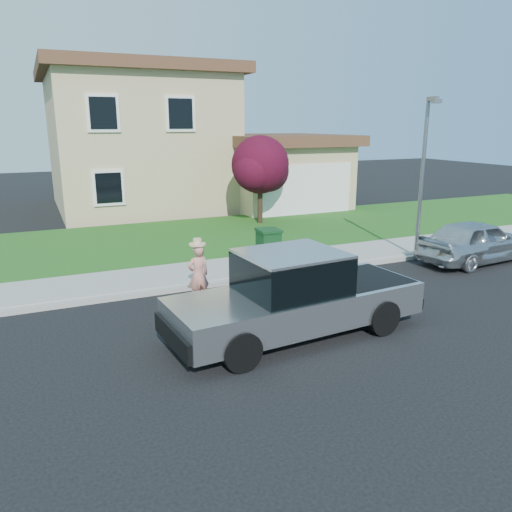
{
  "coord_description": "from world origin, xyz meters",
  "views": [
    {
      "loc": [
        -5.15,
        -9.07,
        4.2
      ],
      "look_at": [
        -0.53,
        1.19,
        1.2
      ],
      "focal_mm": 35.0,
      "sensor_mm": 36.0,
      "label": 1
    }
  ],
  "objects_px": {
    "woman": "(198,274)",
    "sedan": "(477,241)",
    "trash_bin": "(268,246)",
    "pickup_truck": "(295,297)",
    "street_lamp": "(423,171)",
    "ornamental_tree": "(261,167)"
  },
  "relations": [
    {
      "from": "pickup_truck",
      "to": "woman",
      "type": "distance_m",
      "value": 2.77
    },
    {
      "from": "woman",
      "to": "ornamental_tree",
      "type": "relative_size",
      "value": 0.45
    },
    {
      "from": "woman",
      "to": "sedan",
      "type": "height_order",
      "value": "woman"
    },
    {
      "from": "sedan",
      "to": "street_lamp",
      "type": "height_order",
      "value": "street_lamp"
    },
    {
      "from": "sedan",
      "to": "ornamental_tree",
      "type": "distance_m",
      "value": 9.07
    },
    {
      "from": "pickup_truck",
      "to": "street_lamp",
      "type": "distance_m",
      "value": 7.39
    },
    {
      "from": "trash_bin",
      "to": "woman",
      "type": "bearing_deg",
      "value": -139.7
    },
    {
      "from": "pickup_truck",
      "to": "ornamental_tree",
      "type": "bearing_deg",
      "value": 64.16
    },
    {
      "from": "ornamental_tree",
      "to": "street_lamp",
      "type": "xyz_separation_m",
      "value": [
        2.06,
        -7.24,
        0.39
      ]
    },
    {
      "from": "woman",
      "to": "sedan",
      "type": "relative_size",
      "value": 0.41
    },
    {
      "from": "pickup_truck",
      "to": "ornamental_tree",
      "type": "relative_size",
      "value": 1.51
    },
    {
      "from": "pickup_truck",
      "to": "ornamental_tree",
      "type": "height_order",
      "value": "ornamental_tree"
    },
    {
      "from": "pickup_truck",
      "to": "sedan",
      "type": "bearing_deg",
      "value": 13.61
    },
    {
      "from": "street_lamp",
      "to": "trash_bin",
      "type": "bearing_deg",
      "value": -179.64
    },
    {
      "from": "woman",
      "to": "trash_bin",
      "type": "xyz_separation_m",
      "value": [
        2.89,
        2.19,
        -0.1
      ]
    },
    {
      "from": "ornamental_tree",
      "to": "trash_bin",
      "type": "height_order",
      "value": "ornamental_tree"
    },
    {
      "from": "ornamental_tree",
      "to": "street_lamp",
      "type": "bearing_deg",
      "value": -74.12
    },
    {
      "from": "ornamental_tree",
      "to": "woman",
      "type": "bearing_deg",
      "value": -123.44
    },
    {
      "from": "sedan",
      "to": "trash_bin",
      "type": "distance_m",
      "value": 6.49
    },
    {
      "from": "woman",
      "to": "sedan",
      "type": "xyz_separation_m",
      "value": [
        9.02,
        0.07,
        -0.09
      ]
    },
    {
      "from": "sedan",
      "to": "pickup_truck",
      "type": "bearing_deg",
      "value": 104.13
    },
    {
      "from": "sedan",
      "to": "trash_bin",
      "type": "relative_size",
      "value": 3.86
    }
  ]
}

